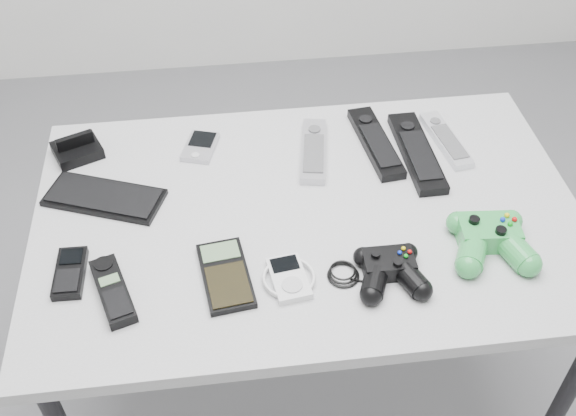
{
  "coord_description": "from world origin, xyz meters",
  "views": [
    {
      "loc": [
        -0.11,
        -0.92,
        1.66
      ],
      "look_at": [
        0.01,
        0.02,
        0.75
      ],
      "focal_mm": 42.0,
      "sensor_mm": 36.0,
      "label": 1
    }
  ],
  "objects": [
    {
      "name": "pda",
      "position": [
        -0.16,
        0.25,
        0.73
      ],
      "size": [
        0.09,
        0.11,
        0.02
      ],
      "primitive_type": "cube",
      "rotation": [
        0.0,
        0.0,
        -0.3
      ],
      "color": "#AAAAB1",
      "rests_on": "desk"
    },
    {
      "name": "mp3_player",
      "position": [
        -0.01,
        -0.15,
        0.73
      ],
      "size": [
        0.11,
        0.11,
        0.02
      ],
      "primitive_type": "cube",
      "rotation": [
        0.0,
        0.0,
        0.14
      ],
      "color": "silver",
      "rests_on": "desk"
    },
    {
      "name": "remote_silver_b",
      "position": [
        0.38,
        0.2,
        0.74
      ],
      "size": [
        0.07,
        0.2,
        0.02
      ],
      "primitive_type": "cube",
      "rotation": [
        0.0,
        0.0,
        0.14
      ],
      "color": "silver",
      "rests_on": "desk"
    },
    {
      "name": "remote_black_a",
      "position": [
        0.22,
        0.21,
        0.74
      ],
      "size": [
        0.08,
        0.24,
        0.02
      ],
      "primitive_type": "cube",
      "rotation": [
        0.0,
        0.0,
        0.12
      ],
      "color": "black",
      "rests_on": "desk"
    },
    {
      "name": "remote_black_b",
      "position": [
        0.3,
        0.17,
        0.74
      ],
      "size": [
        0.07,
        0.26,
        0.02
      ],
      "primitive_type": "cube",
      "rotation": [
        0.0,
        0.0,
        0.02
      ],
      "color": "black",
      "rests_on": "desk"
    },
    {
      "name": "mobile_phone",
      "position": [
        -0.4,
        -0.09,
        0.74
      ],
      "size": [
        0.05,
        0.12,
        0.02
      ],
      "primitive_type": "cube",
      "rotation": [
        0.0,
        0.0,
        -0.02
      ],
      "color": "black",
      "rests_on": "desk"
    },
    {
      "name": "cordless_handset",
      "position": [
        -0.32,
        -0.14,
        0.74
      ],
      "size": [
        0.09,
        0.16,
        0.02
      ],
      "primitive_type": "cube",
      "rotation": [
        0.0,
        0.0,
        0.31
      ],
      "color": "black",
      "rests_on": "desk"
    },
    {
      "name": "controller_green",
      "position": [
        0.37,
        -0.11,
        0.75
      ],
      "size": [
        0.17,
        0.18,
        0.05
      ],
      "primitive_type": null,
      "rotation": [
        0.0,
        0.0,
        -0.09
      ],
      "color": "#268E36",
      "rests_on": "desk"
    },
    {
      "name": "desk",
      "position": [
        0.05,
        0.02,
        0.66
      ],
      "size": [
        1.08,
        0.7,
        0.73
      ],
      "color": "#9F9FA1",
      "rests_on": "floor"
    },
    {
      "name": "remote_silver_a",
      "position": [
        0.08,
        0.2,
        0.74
      ],
      "size": [
        0.09,
        0.21,
        0.02
      ],
      "primitive_type": "cube",
      "rotation": [
        0.0,
        0.0,
        -0.17
      ],
      "color": "#AAAAB1",
      "rests_on": "desk"
    },
    {
      "name": "dock_bracket",
      "position": [
        -0.42,
        0.26,
        0.75
      ],
      "size": [
        0.12,
        0.11,
        0.05
      ],
      "primitive_type": "cube",
      "rotation": [
        0.0,
        0.0,
        0.4
      ],
      "color": "black",
      "rests_on": "desk"
    },
    {
      "name": "pda_keyboard",
      "position": [
        -0.36,
        0.11,
        0.73
      ],
      "size": [
        0.25,
        0.18,
        0.01
      ],
      "primitive_type": "cube",
      "rotation": [
        0.0,
        0.0,
        -0.37
      ],
      "color": "black",
      "rests_on": "desk"
    },
    {
      "name": "controller_black",
      "position": [
        0.17,
        -0.16,
        0.75
      ],
      "size": [
        0.22,
        0.14,
        0.04
      ],
      "primitive_type": null,
      "rotation": [
        0.0,
        0.0,
        -0.01
      ],
      "color": "black",
      "rests_on": "desk"
    },
    {
      "name": "floor",
      "position": [
        0.0,
        0.0,
        0.0
      ],
      "size": [
        3.5,
        3.5,
        0.0
      ],
      "primitive_type": "plane",
      "color": "slate",
      "rests_on": "ground"
    },
    {
      "name": "calculator",
      "position": [
        -0.13,
        -0.13,
        0.73
      ],
      "size": [
        0.1,
        0.17,
        0.02
      ],
      "primitive_type": "cube",
      "rotation": [
        0.0,
        0.0,
        0.13
      ],
      "color": "black",
      "rests_on": "desk"
    }
  ]
}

